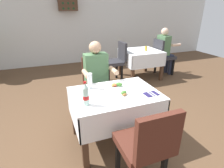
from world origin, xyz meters
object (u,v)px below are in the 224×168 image
(chair_near_camera_side, at_px, (146,145))
(wall_bottle_rack, at_px, (68,3))
(background_dining_table, at_px, (141,57))
(background_chair_right, at_px, (163,55))
(plate_far_diner, at_px, (115,86))
(main_dining_table, at_px, (115,105))
(background_chair_left, at_px, (116,60))
(chair_far_diner_seat, at_px, (97,83))
(seated_diner_far, at_px, (97,77))
(background_table_tumbler, at_px, (146,48))
(cola_bottle_primary, at_px, (86,95))
(plate_near_camera, at_px, (124,95))
(beer_glass_left, at_px, (90,80))
(napkin_cutlery_set, at_px, (151,94))
(background_patron, at_px, (165,49))

(chair_near_camera_side, distance_m, wall_bottle_rack, 4.94)
(background_dining_table, height_order, background_chair_right, background_chair_right)
(plate_far_diner, relative_size, background_chair_right, 0.26)
(main_dining_table, distance_m, background_chair_left, 2.23)
(main_dining_table, xyz_separation_m, wall_bottle_rack, (0.08, 3.98, 1.30))
(chair_far_diner_seat, xyz_separation_m, seated_diner_far, (-0.03, -0.11, 0.16))
(background_chair_left, height_order, background_chair_right, same)
(background_dining_table, relative_size, background_table_tumbler, 8.53)
(chair_far_diner_seat, height_order, cola_bottle_primary, cola_bottle_primary)
(main_dining_table, bearing_deg, cola_bottle_primary, -156.92)
(chair_far_diner_seat, xyz_separation_m, background_table_tumbler, (1.64, 1.20, 0.23))
(chair_near_camera_side, bearing_deg, plate_far_diner, 85.79)
(plate_near_camera, xyz_separation_m, beer_glass_left, (-0.33, 0.36, 0.10))
(plate_near_camera, relative_size, plate_far_diner, 1.00)
(plate_near_camera, height_order, background_table_tumbler, background_table_tumbler)
(napkin_cutlery_set, height_order, background_chair_left, background_chair_left)
(background_patron, bearing_deg, plate_near_camera, -135.18)
(plate_far_diner, xyz_separation_m, background_chair_left, (0.79, 1.89, -0.19))
(wall_bottle_rack, bearing_deg, chair_far_diner_seat, -91.35)
(chair_near_camera_side, bearing_deg, background_chair_left, 73.16)
(seated_diner_far, xyz_separation_m, background_table_tumbler, (1.67, 1.31, 0.07))
(seated_diner_far, height_order, beer_glass_left, seated_diner_far)
(napkin_cutlery_set, bearing_deg, cola_bottle_primary, 178.18)
(cola_bottle_primary, relative_size, background_dining_table, 0.30)
(plate_far_diner, distance_m, cola_bottle_primary, 0.59)
(beer_glass_left, height_order, background_chair_right, background_chair_right)
(cola_bottle_primary, xyz_separation_m, background_chair_right, (2.62, 2.23, -0.30))
(napkin_cutlery_set, relative_size, background_patron, 0.15)
(napkin_cutlery_set, distance_m, wall_bottle_rack, 4.34)
(chair_far_diner_seat, relative_size, background_patron, 0.77)
(chair_near_camera_side, bearing_deg, background_dining_table, 61.60)
(background_dining_table, relative_size, background_patron, 0.74)
(beer_glass_left, relative_size, background_chair_left, 0.22)
(main_dining_table, height_order, background_dining_table, same)
(beer_glass_left, xyz_separation_m, background_chair_left, (1.12, 1.82, -0.29))
(seated_diner_far, relative_size, background_table_tumbler, 11.45)
(main_dining_table, relative_size, background_dining_table, 1.17)
(napkin_cutlery_set, relative_size, background_chair_right, 0.20)
(chair_far_diner_seat, relative_size, plate_far_diner, 3.80)
(cola_bottle_primary, bearing_deg, plate_near_camera, 6.15)
(wall_bottle_rack, bearing_deg, plate_near_camera, -90.05)
(beer_glass_left, distance_m, napkin_cutlery_set, 0.80)
(background_dining_table, distance_m, background_patron, 0.74)
(chair_near_camera_side, xyz_separation_m, plate_near_camera, (0.07, 0.67, 0.19))
(plate_near_camera, bearing_deg, background_patron, 44.82)
(napkin_cutlery_set, height_order, background_patron, background_patron)
(seated_diner_far, relative_size, wall_bottle_rack, 2.25)
(chair_far_diner_seat, height_order, wall_bottle_rack, wall_bottle_rack)
(background_dining_table, distance_m, background_chair_left, 0.68)
(background_chair_right, height_order, wall_bottle_rack, wall_bottle_rack)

